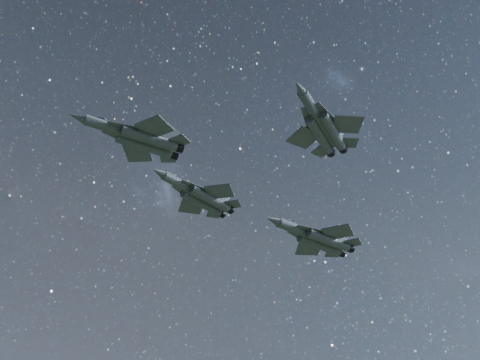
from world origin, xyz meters
TOP-DOWN VIEW (x-y plane):
  - jet_lead at (-18.26, 6.06)m, footprint 17.65×12.17m
  - jet_left at (-2.11, 13.26)m, footprint 17.88×12.45m
  - jet_right at (-1.26, -14.12)m, footprint 15.84×10.42m
  - jet_slot at (16.80, 4.89)m, footprint 19.00×13.44m

SIDE VIEW (x-z plane):
  - jet_slot at x=16.80m, z-range 147.87..152.69m
  - jet_right at x=-1.26m, z-range 151.24..155.30m
  - jet_lead at x=-18.26m, z-range 153.03..157.46m
  - jet_left at x=-2.11m, z-range 153.12..157.62m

